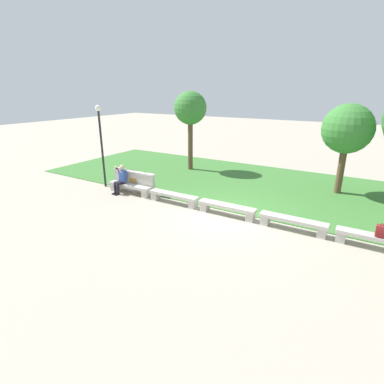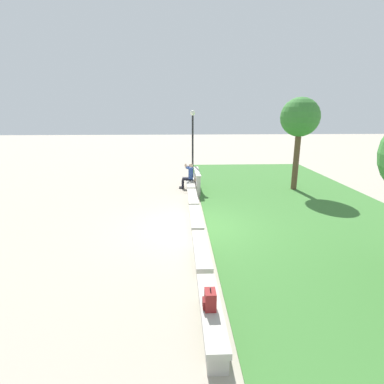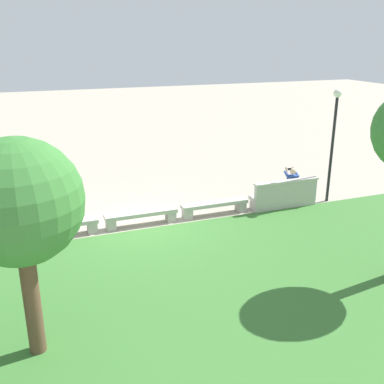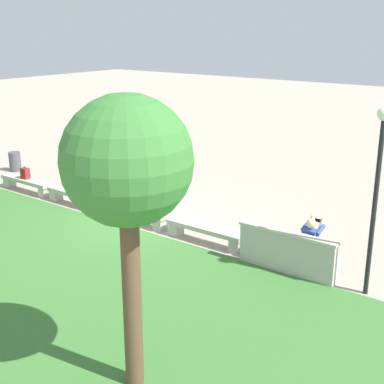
% 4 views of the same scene
% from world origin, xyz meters
% --- Properties ---
extents(ground_plane, '(80.00, 80.00, 0.00)m').
position_xyz_m(ground_plane, '(0.00, 0.00, 0.00)').
color(ground_plane, '#A89E8C').
extents(grass_strip, '(24.22, 8.00, 0.03)m').
position_xyz_m(grass_strip, '(0.00, 4.38, 0.01)').
color(grass_strip, '#3D7533').
rests_on(grass_strip, ground).
extents(bench_main, '(2.28, 0.40, 0.45)m').
position_xyz_m(bench_main, '(-4.97, 0.00, 0.31)').
color(bench_main, '#B7B2A8').
rests_on(bench_main, ground).
extents(bench_near, '(2.28, 0.40, 0.45)m').
position_xyz_m(bench_near, '(-2.48, 0.00, 0.31)').
color(bench_near, '#B7B2A8').
rests_on(bench_near, ground).
extents(bench_mid, '(2.28, 0.40, 0.45)m').
position_xyz_m(bench_mid, '(0.00, 0.00, 0.31)').
color(bench_mid, '#B7B2A8').
rests_on(bench_mid, ground).
extents(bench_far, '(2.28, 0.40, 0.45)m').
position_xyz_m(bench_far, '(2.48, 0.00, 0.31)').
color(bench_far, '#B7B2A8').
rests_on(bench_far, ground).
extents(bench_end, '(2.28, 0.40, 0.45)m').
position_xyz_m(bench_end, '(4.97, 0.00, 0.31)').
color(bench_end, '#B7B2A8').
rests_on(bench_end, ground).
extents(backrest_wall_with_plaque, '(2.40, 0.24, 1.01)m').
position_xyz_m(backrest_wall_with_plaque, '(-4.97, 0.34, 0.52)').
color(backrest_wall_with_plaque, '#B7B2A8').
rests_on(backrest_wall_with_plaque, ground).
extents(person_photographer, '(0.50, 0.75, 1.32)m').
position_xyz_m(person_photographer, '(-5.40, -0.08, 0.74)').
color(person_photographer, black).
rests_on(person_photographer, ground).
extents(backpack, '(0.28, 0.24, 0.43)m').
position_xyz_m(backpack, '(5.03, -0.03, 0.63)').
color(backpack, maroon).
rests_on(backpack, bench_end).
extents(tree_behind_wall, '(1.88, 1.88, 4.57)m').
position_xyz_m(tree_behind_wall, '(-4.92, 5.32, 3.55)').
color(tree_behind_wall, brown).
rests_on(tree_behind_wall, ground).
extents(lamp_post, '(0.28, 0.28, 3.95)m').
position_xyz_m(lamp_post, '(-6.79, 0.20, 2.57)').
color(lamp_post, black).
rests_on(lamp_post, ground).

